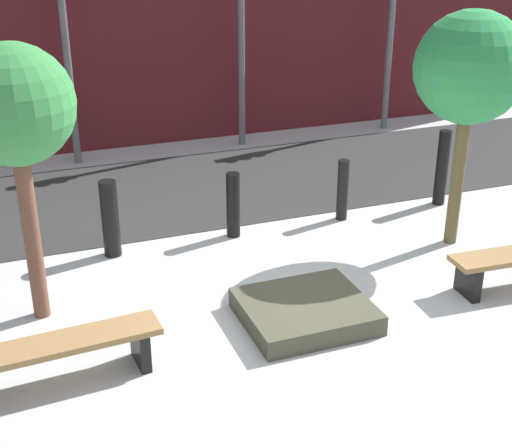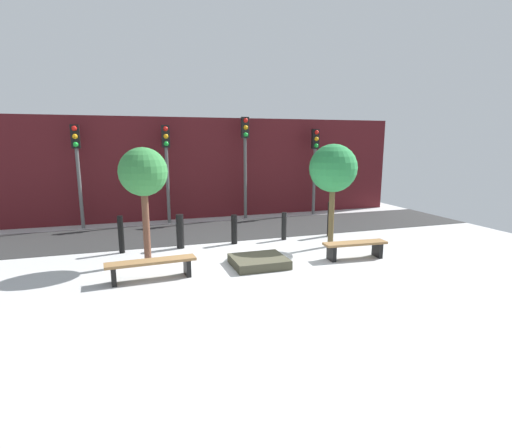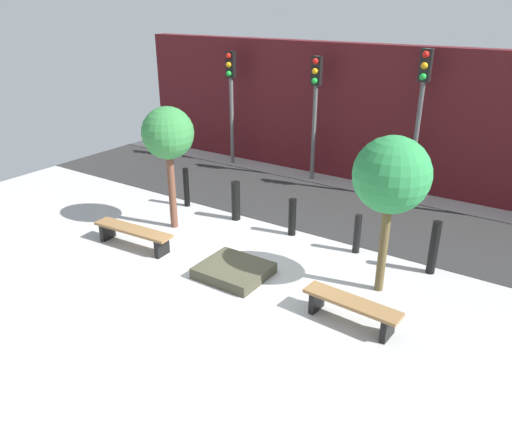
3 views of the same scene
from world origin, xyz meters
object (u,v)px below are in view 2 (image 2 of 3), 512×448
Objects in this scene: bollard_right at (284,226)px; planter_bed at (259,261)px; bollard_far_left at (121,234)px; bollard_far_right at (330,219)px; bench_right at (355,247)px; traffic_light_west at (77,157)px; bollard_center at (234,229)px; tree_behind_left_bench at (143,174)px; tree_behind_right_bench at (333,169)px; bollard_left at (180,231)px; traffic_light_mid_east at (245,150)px; bench_left at (151,265)px; traffic_light_mid_west at (166,156)px; traffic_light_east at (315,156)px.

planter_bed is at bearing -124.99° from bollard_right.
bollard_far_left is 0.94× the size of bollard_far_right.
traffic_light_west reaches higher than bench_right.
bollard_center is at bearing -40.10° from traffic_light_west.
tree_behind_left_bench is 5.07m from tree_behind_right_bench.
traffic_light_mid_east is at bearing 50.70° from bollard_left.
bollard_far_left is (-5.69, 2.45, 0.20)m from bench_right.
planter_bed is at bearing -90.00° from bollard_center.
bollard_right is at bearing 27.20° from bench_left.
tree_behind_right_bench is 3.41× the size of bollard_right.
bench_left is at bearing -175.49° from planter_bed.
bench_right is at bearing -80.24° from traffic_light_mid_east.
bollard_right is at bearing 129.52° from tree_behind_right_bench.
planter_bed is at bearing 179.09° from bench_right.
traffic_light_mid_west is 0.91× the size of traffic_light_mid_east.
planter_bed is 0.44× the size of tree_behind_right_bench.
bench_left is 2.64m from bollard_left.
bollard_center is at bearing -68.40° from traffic_light_mid_west.
bench_left is 5.07m from bench_right.
tree_behind_left_bench is 0.80× the size of traffic_light_mid_west.
tree_behind_right_bench is (5.07, -0.00, -0.00)m from tree_behind_left_bench.
tree_behind_right_bench is 2.65× the size of bollard_far_right.
traffic_light_east reaches higher than bollard_center.
bollard_far_right is 4.60m from traffic_light_mid_east.
bench_left is 1.91× the size of bollard_far_left.
bollard_center is 4.48m from traffic_light_mid_west.
tree_behind_right_bench is 3.31m from bollard_center.
bollard_far_left reaches higher than bench_left.
bollard_far_right is at bearing -65.79° from traffic_light_mid_east.
bollard_left is at bearing 64.98° from bench_left.
bench_left is at bearing -138.42° from traffic_light_east.
traffic_light_mid_east is at bearing 91.54° from bollard_right.
traffic_light_east is at bearing -0.02° from traffic_light_mid_east.
bollard_far_right is at bearing 11.59° from tree_behind_left_bench.
bollard_left is 4.21m from traffic_light_mid_west.
bollard_right is (4.73, 0.00, -0.09)m from bollard_far_left.
bench_right is 0.59× the size of tree_behind_left_bench.
bollard_center is at bearing 155.32° from tree_behind_right_bench.
planter_bed is 1.17× the size of bollard_far_right.
bollard_far_left is at bearing 160.29° from bench_right.
bench_left is at bearing -111.43° from bollard_left.
bench_left is 2.28m from tree_behind_left_bench.
tree_behind_right_bench is 6.33m from traffic_light_mid_west.
bollard_left reaches higher than bench_left.
tree_behind_left_bench is 2.29m from bollard_left.
bollard_far_right is (1.58, 0.00, 0.12)m from bollard_right.
traffic_light_east is at bearing 26.19° from bollard_far_left.
tree_behind_left_bench is (0.00, 1.28, 1.89)m from bench_left.
tree_behind_left_bench reaches higher than planter_bed.
traffic_light_mid_east is 1.12× the size of traffic_light_east.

